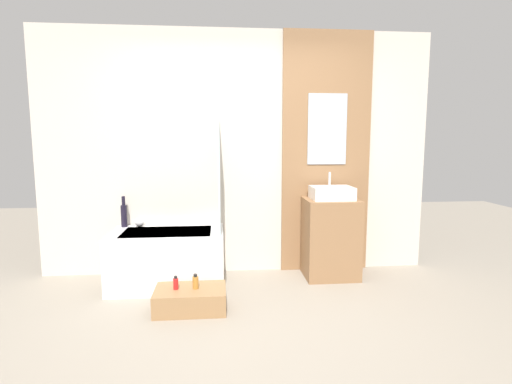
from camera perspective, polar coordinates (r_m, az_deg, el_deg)
ground_plane at (r=3.12m, az=-1.17°, el=-20.31°), size 12.00×12.00×0.00m
wall_tiled_back at (r=4.34m, az=-2.71°, el=5.48°), size 4.20×0.06×2.60m
wall_wood_accent at (r=4.44m, az=9.99°, el=5.59°), size 0.97×0.04×2.60m
bathtub at (r=4.15m, az=-12.48°, el=-9.18°), size 1.11×0.69×0.55m
glass_shower_screen at (r=3.94m, az=-5.27°, el=2.83°), size 0.01×0.63×1.18m
wooden_step_bench at (r=3.59m, az=-9.34°, el=-14.87°), size 0.61×0.39×0.19m
vanity_cabinet at (r=4.32m, az=10.59°, el=-6.49°), size 0.55×0.47×0.83m
sink at (r=4.23m, az=10.75°, el=-0.12°), size 0.43×0.34×0.28m
vase_tall_dark at (r=4.39m, az=-18.34°, el=-3.06°), size 0.06×0.06×0.32m
vase_round_light at (r=4.35m, az=-16.29°, el=-4.16°), size 0.10×0.10×0.10m
bottle_soap_primary at (r=3.55m, az=-11.39°, el=-12.67°), size 0.04×0.04×0.12m
bottle_soap_secondary at (r=3.53m, az=-8.64°, el=-12.61°), size 0.05×0.05×0.13m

